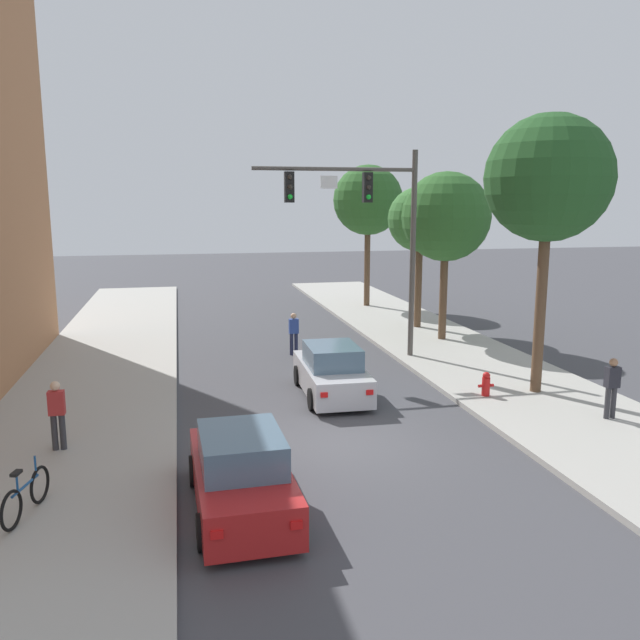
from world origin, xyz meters
TOP-DOWN VIEW (x-y plane):
  - ground_plane at (0.00, 0.00)m, footprint 120.00×120.00m
  - sidewalk_left at (-6.50, 0.00)m, footprint 5.00×60.00m
  - sidewalk_right at (6.50, 0.00)m, footprint 5.00×60.00m
  - traffic_signal_mast at (2.95, 7.75)m, footprint 5.95×0.38m
  - car_lead_silver at (0.62, 3.84)m, footprint 1.92×4.28m
  - car_following_red at (-2.78, -3.02)m, footprint 1.92×4.28m
  - pedestrian_sidewalk_left_walker at (-6.66, 0.60)m, footprint 0.36×0.22m
  - pedestrian_crossing_road at (0.43, 9.31)m, footprint 0.36×0.22m
  - pedestrian_sidewalk_right_walker at (7.27, -0.21)m, footprint 0.36×0.22m
  - bicycle_leaning at (-6.68, -2.68)m, footprint 0.52×1.72m
  - fire_hydrant at (4.99, 2.38)m, footprint 0.48×0.24m
  - street_tree_nearest at (6.69, 2.48)m, footprint 3.66×3.66m
  - street_tree_second at (6.93, 10.25)m, footprint 3.64×3.64m
  - street_tree_third at (6.87, 12.99)m, footprint 2.91×2.91m
  - street_tree_farthest at (6.36, 19.47)m, footprint 3.77×3.77m

SIDE VIEW (x-z plane):
  - ground_plane at x=0.00m, z-range 0.00..0.00m
  - sidewalk_left at x=-6.50m, z-range 0.00..0.15m
  - sidewalk_right at x=6.50m, z-range 0.00..0.15m
  - fire_hydrant at x=4.99m, z-range 0.15..0.87m
  - bicycle_leaning at x=-6.68m, z-range 0.05..1.03m
  - car_lead_silver at x=0.62m, z-range -0.08..1.52m
  - car_following_red at x=-2.78m, z-range -0.08..1.52m
  - pedestrian_crossing_road at x=0.43m, z-range 0.09..1.73m
  - pedestrian_sidewalk_left_walker at x=-6.66m, z-range 0.24..1.88m
  - pedestrian_sidewalk_right_walker at x=7.27m, z-range 0.24..1.88m
  - street_tree_third at x=6.87m, z-range 1.83..8.20m
  - street_tree_second at x=6.93m, z-range 1.76..8.66m
  - traffic_signal_mast at x=2.95m, z-range 1.56..9.06m
  - street_tree_farthest at x=6.36m, z-range 2.06..9.72m
  - street_tree_nearest at x=6.69m, z-range 2.37..10.55m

